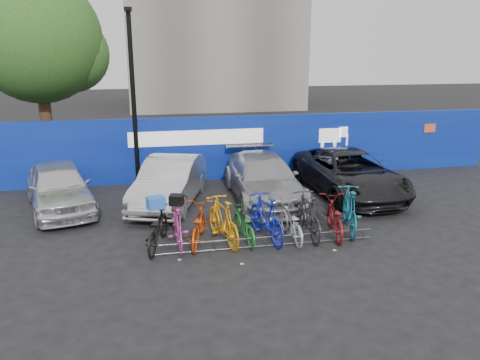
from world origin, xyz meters
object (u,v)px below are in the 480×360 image
object	(u,v)px
bike_0	(157,228)
bike_2	(198,225)
car_0	(59,187)
bike_1	(178,226)
bike_4	(244,224)
bike_9	(350,210)
bike_6	(291,222)
tree	(44,42)
bike_rack	(267,241)
car_3	(349,173)
car_1	(170,182)
car_2	(263,178)
bike_7	(308,215)
bike_5	(266,218)
lamppost	(133,96)
bike_3	(223,220)
bike_8	(334,217)

from	to	relation	value
bike_0	bike_2	bearing A→B (deg)	-162.94
car_0	bike_1	world-z (taller)	car_0
bike_4	bike_9	xyz separation A→B (m)	(2.94, 0.08, 0.17)
bike_4	bike_6	world-z (taller)	bike_6
tree	bike_0	world-z (taller)	tree
bike_rack	bike_2	size ratio (longest dim) A/B	2.96
bike_rack	car_0	size ratio (longest dim) A/B	1.30
car_0	car_3	size ratio (longest dim) A/B	0.81
tree	car_0	bearing A→B (deg)	-79.39
bike_rack	car_0	distance (m)	6.87
car_1	car_2	xyz separation A→B (m)	(3.01, -0.14, -0.01)
car_3	bike_7	xyz separation A→B (m)	(-2.63, -3.30, -0.15)
bike_6	car_1	bearing A→B (deg)	-51.22
bike_9	bike_2	bearing A→B (deg)	14.82
bike_rack	car_3	world-z (taller)	car_3
bike_5	lamppost	bearing A→B (deg)	-69.68
car_3	bike_3	distance (m)	5.87
car_2	bike_0	world-z (taller)	car_2
lamppost	bike_rack	world-z (taller)	lamppost
car_0	bike_4	size ratio (longest dim) A/B	2.53
bike_rack	bike_9	distance (m)	2.58
bike_6	bike_7	xyz separation A→B (m)	(0.49, 0.10, 0.13)
bike_2	bike_8	distance (m)	3.62
car_1	bike_0	xyz separation A→B (m)	(-0.51, -3.35, -0.23)
bike_7	bike_9	bearing A→B (deg)	-174.92
bike_4	bike_7	xyz separation A→B (m)	(1.71, -0.03, 0.15)
bike_5	bike_9	xyz separation A→B (m)	(2.36, 0.12, 0.00)
bike_9	bike_rack	bearing A→B (deg)	28.71
bike_0	bike_9	distance (m)	5.14
bike_8	bike_7	bearing A→B (deg)	5.59
car_0	bike_8	xyz separation A→B (m)	(7.49, -3.60, -0.23)
bike_rack	car_2	size ratio (longest dim) A/B	1.11
lamppost	bike_1	distance (m)	6.21
car_3	bike_7	world-z (taller)	car_3
car_2	bike_1	world-z (taller)	car_2
lamppost	car_1	xyz separation A→B (m)	(1.03, -2.10, -2.53)
car_1	bike_0	distance (m)	3.39
bike_rack	bike_5	world-z (taller)	bike_5
bike_rack	bike_4	bearing A→B (deg)	131.75
bike_4	bike_7	size ratio (longest dim) A/B	0.86
bike_rack	bike_0	bearing A→B (deg)	168.26
car_2	bike_6	distance (m)	3.37
bike_7	bike_8	distance (m)	0.73
car_0	bike_4	distance (m)	6.15
bike_1	bike_8	distance (m)	4.13
bike_0	bike_rack	bearing A→B (deg)	-177.38
tree	bike_4	world-z (taller)	tree
car_1	bike_5	size ratio (longest dim) A/B	2.22
car_1	bike_9	distance (m)	5.68
car_1	bike_3	xyz separation A→B (m)	(1.15, -3.36, -0.15)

